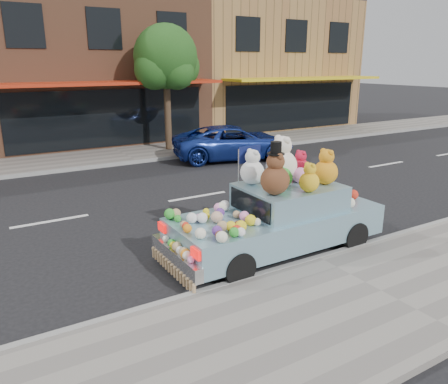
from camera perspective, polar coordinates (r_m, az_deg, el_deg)
ground at (r=12.52m, az=-3.49°, el=-0.60°), size 120.00×120.00×0.00m
near_sidewalk at (r=7.75m, az=19.80°, el=-12.39°), size 60.00×3.00×0.12m
far_sidewalk at (r=18.35m, az=-12.92°, el=4.74°), size 60.00×3.00×0.12m
near_kerb at (r=8.64m, az=12.13°, el=-8.59°), size 60.00×0.12×0.13m
far_kerb at (r=16.96m, az=-11.32°, el=3.90°), size 60.00×0.12×0.13m
storefront_mid at (r=23.27m, az=-17.91°, el=15.69°), size 10.00×9.80×7.30m
storefront_right at (r=27.40m, az=3.71°, el=16.43°), size 10.00×9.80×7.30m
street_tree at (r=18.75m, az=-7.58°, el=16.44°), size 3.00×2.70×5.22m
car_blue at (r=17.33m, az=1.26°, el=6.50°), size 5.17×3.36×1.32m
art_car at (r=8.75m, az=7.06°, el=-2.68°), size 4.49×1.79×2.33m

